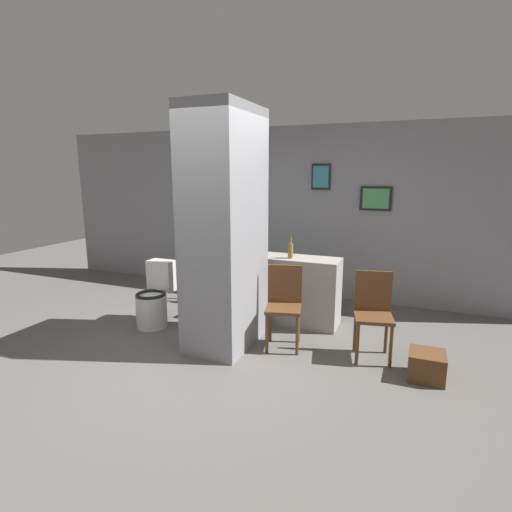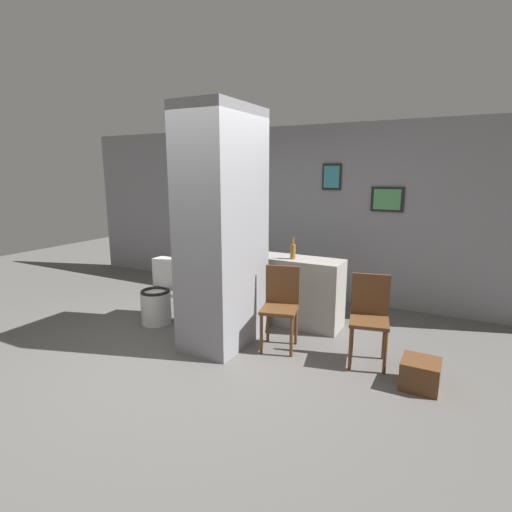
# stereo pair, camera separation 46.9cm
# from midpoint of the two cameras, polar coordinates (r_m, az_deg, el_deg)

# --- Properties ---
(ground_plane) EXTENTS (14.00, 14.00, 0.00)m
(ground_plane) POSITION_cam_midpoint_polar(r_m,az_deg,el_deg) (4.41, -6.66, -13.95)
(ground_plane) COLOR #5B5956
(wall_back) EXTENTS (8.00, 0.09, 2.60)m
(wall_back) POSITION_cam_midpoint_polar(r_m,az_deg,el_deg) (6.34, 6.75, 6.26)
(wall_back) COLOR gray
(wall_back) RESTS_ON ground_plane
(pillar_center) EXTENTS (0.65, 1.02, 2.60)m
(pillar_center) POSITION_cam_midpoint_polar(r_m,az_deg,el_deg) (4.37, -1.73, 3.77)
(pillar_center) COLOR gray
(pillar_center) RESTS_ON ground_plane
(counter_shelf) EXTENTS (1.39, 0.44, 0.86)m
(counter_shelf) POSITION_cam_midpoint_polar(r_m,az_deg,el_deg) (5.17, 7.18, -4.89)
(counter_shelf) COLOR gray
(counter_shelf) RESTS_ON ground_plane
(toilet) EXTENTS (0.38, 0.54, 0.81)m
(toilet) POSITION_cam_midpoint_polar(r_m,az_deg,el_deg) (5.29, -11.19, -5.71)
(toilet) COLOR white
(toilet) RESTS_ON ground_plane
(chair_near_pillar) EXTENTS (0.46, 0.46, 0.90)m
(chair_near_pillar) POSITION_cam_midpoint_polar(r_m,az_deg,el_deg) (4.44, 6.59, -6.76)
(chair_near_pillar) COLOR brown
(chair_near_pillar) RESTS_ON ground_plane
(chair_by_doorway) EXTENTS (0.45, 0.45, 0.90)m
(chair_by_doorway) POSITION_cam_midpoint_polar(r_m,az_deg,el_deg) (4.29, 18.98, -7.99)
(chair_by_doorway) COLOR brown
(chair_by_doorway) RESTS_ON ground_plane
(bicycle) EXTENTS (1.73, 0.42, 0.78)m
(bicycle) POSITION_cam_midpoint_polar(r_m,az_deg,el_deg) (5.79, 0.51, -3.54)
(bicycle) COLOR black
(bicycle) RESTS_ON ground_plane
(bottle_tall) EXTENTS (0.07, 0.07, 0.29)m
(bottle_tall) POSITION_cam_midpoint_polar(r_m,az_deg,el_deg) (4.95, 8.00, 0.73)
(bottle_tall) COLOR olive
(bottle_tall) RESTS_ON counter_shelf
(floor_crate) EXTENTS (0.33, 0.33, 0.26)m
(floor_crate) POSITION_cam_midpoint_polar(r_m,az_deg,el_deg) (4.13, 25.59, -15.02)
(floor_crate) COLOR brown
(floor_crate) RESTS_ON ground_plane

